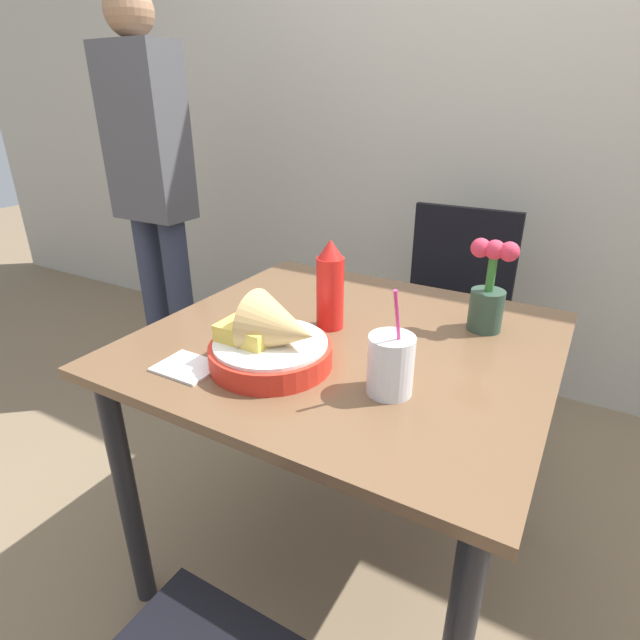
{
  "coord_description": "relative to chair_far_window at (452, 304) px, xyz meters",
  "views": [
    {
      "loc": [
        0.48,
        -0.96,
        1.25
      ],
      "look_at": [
        -0.04,
        -0.06,
        0.78
      ],
      "focal_mm": 28.0,
      "sensor_mm": 36.0,
      "label": 1
    }
  ],
  "objects": [
    {
      "name": "chair_far_window",
      "position": [
        0.0,
        0.0,
        0.0
      ],
      "size": [
        0.4,
        0.4,
        0.88
      ],
      "color": "black",
      "rests_on": "ground_plane"
    },
    {
      "name": "napkin",
      "position": [
        -0.26,
        -1.14,
        0.21
      ],
      "size": [
        0.13,
        0.1,
        0.01
      ],
      "color": "white",
      "rests_on": "dining_table"
    },
    {
      "name": "ground_plane",
      "position": [
        -0.03,
        -0.84,
        -0.52
      ],
      "size": [
        12.0,
        12.0,
        0.0
      ],
      "primitive_type": "plane",
      "color": "#7A664C"
    },
    {
      "name": "flower_vase",
      "position": [
        0.24,
        -0.63,
        0.3
      ],
      "size": [
        0.11,
        0.08,
        0.23
      ],
      "color": "#2D4738",
      "rests_on": "dining_table"
    },
    {
      "name": "ketchup_bottle",
      "position": [
        -0.1,
        -0.8,
        0.31
      ],
      "size": [
        0.07,
        0.07,
        0.22
      ],
      "color": "red",
      "rests_on": "dining_table"
    },
    {
      "name": "drink_cup",
      "position": [
        0.15,
        -1.01,
        0.26
      ],
      "size": [
        0.09,
        0.09,
        0.23
      ],
      "color": "silver",
      "rests_on": "dining_table"
    },
    {
      "name": "dining_table",
      "position": [
        -0.03,
        -0.84,
        0.1
      ],
      "size": [
        0.94,
        0.88,
        0.72
      ],
      "color": "brown",
      "rests_on": "ground_plane"
    },
    {
      "name": "food_basket",
      "position": [
        -0.11,
        -1.03,
        0.26
      ],
      "size": [
        0.26,
        0.26,
        0.16
      ],
      "color": "red",
      "rests_on": "dining_table"
    },
    {
      "name": "person_standing",
      "position": [
        -1.2,
        -0.32,
        0.42
      ],
      "size": [
        0.32,
        0.18,
        1.62
      ],
      "color": "#2D3347",
      "rests_on": "ground_plane"
    },
    {
      "name": "wall_window",
      "position": [
        -0.03,
        0.46,
        0.78
      ],
      "size": [
        7.0,
        0.06,
        2.6
      ],
      "color": "#B7B2A3",
      "rests_on": "ground_plane"
    }
  ]
}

